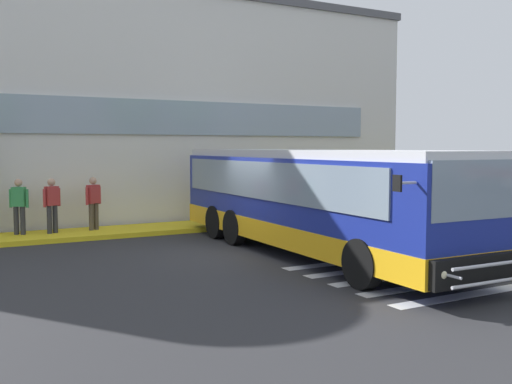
# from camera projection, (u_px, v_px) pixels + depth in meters

# --- Properties ---
(ground_plane) EXTENTS (80.00, 90.00, 0.02)m
(ground_plane) POSITION_uv_depth(u_px,v_px,m) (244.00, 252.00, 15.45)
(ground_plane) COLOR #2B2B2D
(ground_plane) RESTS_ON ground
(bay_paint_stripes) EXTENTS (4.40, 3.96, 0.01)m
(bay_paint_stripes) POSITION_uv_depth(u_px,v_px,m) (414.00, 274.00, 12.73)
(bay_paint_stripes) COLOR silver
(bay_paint_stripes) RESTS_ON ground
(terminal_building) EXTENTS (22.95, 13.80, 8.49)m
(terminal_building) POSITION_uv_depth(u_px,v_px,m) (104.00, 113.00, 24.96)
(terminal_building) COLOR silver
(terminal_building) RESTS_ON ground
(boarding_curb) EXTENTS (25.15, 2.00, 0.15)m
(boarding_curb) POSITION_uv_depth(u_px,v_px,m) (178.00, 227.00, 19.64)
(boarding_curb) COLOR yellow
(boarding_curb) RESTS_ON ground
(bus_main_foreground) EXTENTS (3.24, 11.40, 2.70)m
(bus_main_foreground) POSITION_uv_depth(u_px,v_px,m) (313.00, 203.00, 15.05)
(bus_main_foreground) COLOR navy
(bus_main_foreground) RESTS_ON ground
(passenger_near_column) EXTENTS (0.52, 0.49, 1.68)m
(passenger_near_column) POSITION_uv_depth(u_px,v_px,m) (19.00, 202.00, 17.48)
(passenger_near_column) COLOR #2D2D33
(passenger_near_column) RESTS_ON boarding_curb
(passenger_by_doorway) EXTENTS (0.54, 0.36, 1.68)m
(passenger_by_doorway) POSITION_uv_depth(u_px,v_px,m) (52.00, 203.00, 17.74)
(passenger_by_doorway) COLOR #2D2D33
(passenger_by_doorway) RESTS_ON boarding_curb
(passenger_at_curb_edge) EXTENTS (0.53, 0.37, 1.68)m
(passenger_at_curb_edge) POSITION_uv_depth(u_px,v_px,m) (93.00, 201.00, 18.45)
(passenger_at_curb_edge) COLOR #4C4233
(passenger_at_curb_edge) RESTS_ON boarding_curb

